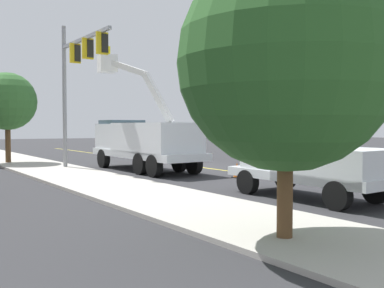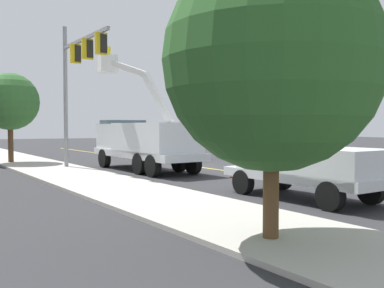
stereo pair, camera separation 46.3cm
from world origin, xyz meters
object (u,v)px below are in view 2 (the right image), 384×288
object	(u,v)px
passing_minivan	(176,144)
traffic_cone_mid_rear	(142,157)
traffic_cone_mid_front	(236,170)
traffic_signal_mast	(77,70)
utility_bucket_truck	(144,140)
service_pickup_truck	(304,165)

from	to	relation	value
passing_minivan	traffic_cone_mid_rear	world-z (taller)	passing_minivan
traffic_cone_mid_front	traffic_signal_mast	size ratio (longest dim) A/B	0.09
passing_minivan	traffic_cone_mid_rear	size ratio (longest dim) A/B	6.38
passing_minivan	traffic_cone_mid_rear	xyz separation A→B (m)	(-3.64, 3.82, -0.58)
traffic_cone_mid_front	traffic_signal_mast	world-z (taller)	traffic_signal_mast
utility_bucket_truck	service_pickup_truck	size ratio (longest dim) A/B	1.45
utility_bucket_truck	traffic_cone_mid_front	world-z (taller)	utility_bucket_truck
traffic_signal_mast	traffic_cone_mid_front	bearing A→B (deg)	-133.96
traffic_cone_mid_rear	traffic_signal_mast	world-z (taller)	traffic_signal_mast
passing_minivan	utility_bucket_truck	bearing A→B (deg)	147.34
traffic_cone_mid_front	traffic_cone_mid_rear	xyz separation A→B (m)	(9.32, 1.43, 0.04)
traffic_cone_mid_front	traffic_signal_mast	distance (m)	9.70
utility_bucket_truck	traffic_signal_mast	world-z (taller)	traffic_signal_mast
service_pickup_truck	utility_bucket_truck	bearing A→B (deg)	9.85
service_pickup_truck	passing_minivan	size ratio (longest dim) A/B	1.16
service_pickup_truck	traffic_signal_mast	xyz separation A→B (m)	(11.73, 5.14, 4.14)
utility_bucket_truck	traffic_cone_mid_front	size ratio (longest dim) A/B	11.87
passing_minivan	traffic_cone_mid_rear	distance (m)	5.31
service_pickup_truck	passing_minivan	bearing A→B (deg)	-9.82
utility_bucket_truck	traffic_signal_mast	bearing A→B (deg)	74.82
service_pickup_truck	passing_minivan	distance (m)	19.16
utility_bucket_truck	traffic_cone_mid_rear	distance (m)	4.75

